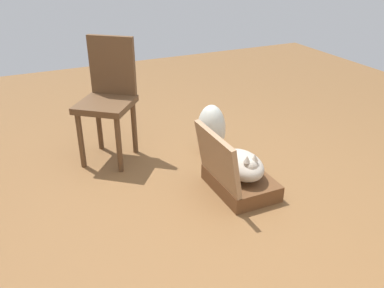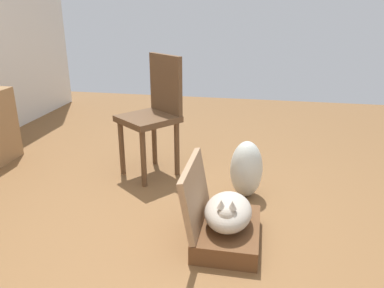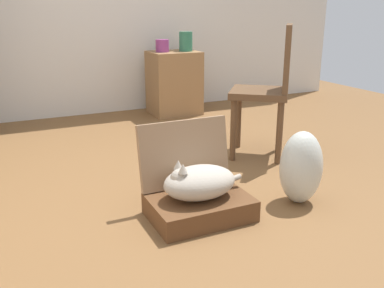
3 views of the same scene
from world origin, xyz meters
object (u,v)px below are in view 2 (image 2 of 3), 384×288
at_px(cat, 228,212).
at_px(chair, 155,111).
at_px(suitcase_base, 227,233).
at_px(plastic_bag_white, 246,169).

bearing_deg(cat, chair, 37.25).
height_order(suitcase_base, chair, chair).
relative_size(cat, chair, 0.49).
xyz_separation_m(cat, plastic_bag_white, (0.63, -0.07, 0.01)).
bearing_deg(plastic_bag_white, chair, 68.92).
relative_size(suitcase_base, cat, 1.11).
height_order(suitcase_base, plastic_bag_white, plastic_bag_white).
height_order(cat, plastic_bag_white, plastic_bag_white).
height_order(suitcase_base, cat, cat).
xyz_separation_m(plastic_bag_white, chair, (0.30, 0.78, 0.32)).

